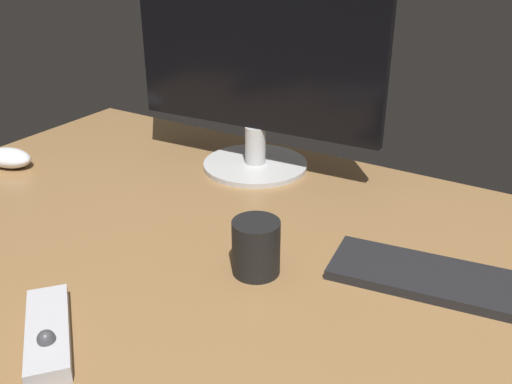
{
  "coord_description": "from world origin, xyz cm",
  "views": [
    {
      "loc": [
        45.14,
        -67.59,
        49.72
      ],
      "look_at": [
        -0.72,
        6.7,
        8.0
      ],
      "focal_mm": 40.5,
      "sensor_mm": 36.0,
      "label": 1
    }
  ],
  "objects_px": {
    "media_remote": "(48,333)",
    "computer_mouse": "(9,158)",
    "keyboard": "(488,290)",
    "coffee_mug": "(256,247)",
    "monitor": "(255,58)"
  },
  "relations": [
    {
      "from": "media_remote",
      "to": "computer_mouse",
      "type": "bearing_deg",
      "value": -172.65
    },
    {
      "from": "keyboard",
      "to": "coffee_mug",
      "type": "height_order",
      "value": "coffee_mug"
    },
    {
      "from": "keyboard",
      "to": "media_remote",
      "type": "relative_size",
      "value": 2.71
    },
    {
      "from": "coffee_mug",
      "to": "keyboard",
      "type": "bearing_deg",
      "value": 21.51
    },
    {
      "from": "monitor",
      "to": "coffee_mug",
      "type": "distance_m",
      "value": 0.44
    },
    {
      "from": "computer_mouse",
      "to": "coffee_mug",
      "type": "height_order",
      "value": "coffee_mug"
    },
    {
      "from": "media_remote",
      "to": "coffee_mug",
      "type": "distance_m",
      "value": 0.3
    },
    {
      "from": "keyboard",
      "to": "coffee_mug",
      "type": "distance_m",
      "value": 0.33
    },
    {
      "from": "monitor",
      "to": "keyboard",
      "type": "bearing_deg",
      "value": -26.29
    },
    {
      "from": "computer_mouse",
      "to": "monitor",
      "type": "bearing_deg",
      "value": 21.75
    },
    {
      "from": "monitor",
      "to": "coffee_mug",
      "type": "bearing_deg",
      "value": -61.59
    },
    {
      "from": "monitor",
      "to": "keyboard",
      "type": "xyz_separation_m",
      "value": [
        0.52,
        -0.22,
        -0.22
      ]
    },
    {
      "from": "coffee_mug",
      "to": "media_remote",
      "type": "bearing_deg",
      "value": -117.2
    },
    {
      "from": "keyboard",
      "to": "coffee_mug",
      "type": "bearing_deg",
      "value": -166.52
    },
    {
      "from": "keyboard",
      "to": "computer_mouse",
      "type": "relative_size",
      "value": 4.19
    }
  ]
}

